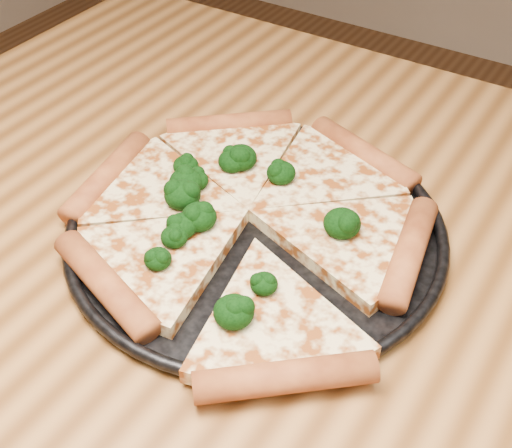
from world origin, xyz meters
The scene contains 4 objects.
dining_table centered at (0.00, 0.00, 0.66)m, with size 1.20×0.90×0.75m.
pizza_pan centered at (-0.10, 0.04, 0.76)m, with size 0.37×0.37×0.02m.
pizza centered at (-0.12, 0.04, 0.77)m, with size 0.38×0.39×0.03m.
broccoli_florets centered at (-0.14, 0.03, 0.78)m, with size 0.21×0.22×0.03m.
Camera 1 is at (0.17, -0.40, 1.21)m, focal length 49.93 mm.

